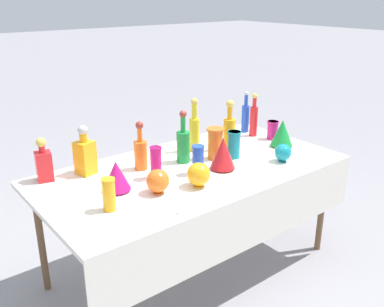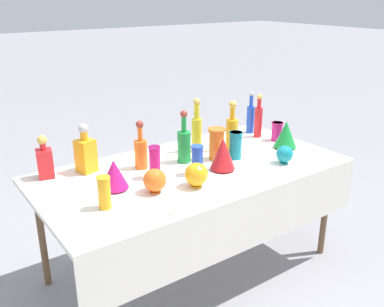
{
  "view_description": "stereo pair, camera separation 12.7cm",
  "coord_description": "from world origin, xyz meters",
  "px_view_note": "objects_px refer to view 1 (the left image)",
  "views": [
    {
      "loc": [
        -1.57,
        -2.0,
        1.82
      ],
      "look_at": [
        0.0,
        0.0,
        0.86
      ],
      "focal_mm": 40.0,
      "sensor_mm": 36.0,
      "label": 1
    },
    {
      "loc": [
        -1.47,
        -2.08,
        1.82
      ],
      "look_at": [
        0.0,
        0.0,
        0.86
      ],
      "focal_mm": 40.0,
      "sensor_mm": 36.0,
      "label": 2
    }
  ],
  "objects_px": {
    "tall_bottle_2": "(141,152)",
    "tall_bottle_3": "(183,144)",
    "slender_vase_3": "(273,129)",
    "fluted_vase_1": "(116,175)",
    "slender_vase_0": "(234,144)",
    "square_decanter_0": "(44,163)",
    "round_bowl_0": "(283,153)",
    "tall_bottle_1": "(245,116)",
    "tall_bottle_5": "(229,130)",
    "cardboard_box_behind_left": "(132,185)",
    "slender_vase_2": "(215,143)",
    "round_bowl_2": "(158,181)",
    "tall_bottle_0": "(194,130)",
    "slender_vase_1": "(109,193)",
    "slender_vase_5": "(198,159)",
    "tall_bottle_4": "(254,118)",
    "square_decanter_1": "(85,154)",
    "fluted_vase_2": "(223,153)",
    "fluted_vase_0": "(282,133)",
    "round_bowl_1": "(199,174)",
    "slender_vase_4": "(156,162)"
  },
  "relations": [
    {
      "from": "fluted_vase_2",
      "to": "round_bowl_0",
      "type": "height_order",
      "value": "fluted_vase_2"
    },
    {
      "from": "tall_bottle_5",
      "to": "cardboard_box_behind_left",
      "type": "distance_m",
      "value": 1.23
    },
    {
      "from": "slender_vase_2",
      "to": "cardboard_box_behind_left",
      "type": "height_order",
      "value": "slender_vase_2"
    },
    {
      "from": "tall_bottle_1",
      "to": "tall_bottle_4",
      "type": "distance_m",
      "value": 0.12
    },
    {
      "from": "tall_bottle_2",
      "to": "tall_bottle_3",
      "type": "height_order",
      "value": "tall_bottle_3"
    },
    {
      "from": "tall_bottle_0",
      "to": "slender_vase_3",
      "type": "bearing_deg",
      "value": -14.66
    },
    {
      "from": "slender_vase_0",
      "to": "slender_vase_5",
      "type": "height_order",
      "value": "slender_vase_0"
    },
    {
      "from": "square_decanter_1",
      "to": "tall_bottle_1",
      "type": "bearing_deg",
      "value": 0.01
    },
    {
      "from": "slender_vase_1",
      "to": "round_bowl_0",
      "type": "xyz_separation_m",
      "value": [
        1.23,
        -0.1,
        -0.03
      ]
    },
    {
      "from": "slender_vase_3",
      "to": "fluted_vase_0",
      "type": "xyz_separation_m",
      "value": [
        -0.07,
        -0.16,
        0.03
      ]
    },
    {
      "from": "tall_bottle_4",
      "to": "round_bowl_1",
      "type": "relative_size",
      "value": 2.32
    },
    {
      "from": "round_bowl_0",
      "to": "tall_bottle_1",
      "type": "bearing_deg",
      "value": 66.83
    },
    {
      "from": "square_decanter_0",
      "to": "slender_vase_0",
      "type": "xyz_separation_m",
      "value": [
        1.15,
        -0.42,
        -0.01
      ]
    },
    {
      "from": "round_bowl_0",
      "to": "cardboard_box_behind_left",
      "type": "height_order",
      "value": "round_bowl_0"
    },
    {
      "from": "tall_bottle_4",
      "to": "round_bowl_2",
      "type": "relative_size",
      "value": 2.41
    },
    {
      "from": "fluted_vase_2",
      "to": "round_bowl_2",
      "type": "height_order",
      "value": "fluted_vase_2"
    },
    {
      "from": "tall_bottle_1",
      "to": "tall_bottle_4",
      "type": "bearing_deg",
      "value": -101.37
    },
    {
      "from": "tall_bottle_2",
      "to": "slender_vase_1",
      "type": "relative_size",
      "value": 1.78
    },
    {
      "from": "square_decanter_1",
      "to": "round_bowl_0",
      "type": "distance_m",
      "value": 1.28
    },
    {
      "from": "square_decanter_0",
      "to": "fluted_vase_2",
      "type": "distance_m",
      "value": 1.09
    },
    {
      "from": "slender_vase_1",
      "to": "slender_vase_5",
      "type": "relative_size",
      "value": 0.96
    },
    {
      "from": "fluted_vase_0",
      "to": "fluted_vase_2",
      "type": "relative_size",
      "value": 0.94
    },
    {
      "from": "tall_bottle_2",
      "to": "fluted_vase_0",
      "type": "height_order",
      "value": "tall_bottle_2"
    },
    {
      "from": "slender_vase_3",
      "to": "fluted_vase_1",
      "type": "bearing_deg",
      "value": -176.97
    },
    {
      "from": "square_decanter_0",
      "to": "round_bowl_0",
      "type": "bearing_deg",
      "value": -26.66
    },
    {
      "from": "tall_bottle_1",
      "to": "fluted_vase_1",
      "type": "distance_m",
      "value": 1.4
    },
    {
      "from": "round_bowl_0",
      "to": "square_decanter_0",
      "type": "bearing_deg",
      "value": 153.34
    },
    {
      "from": "square_decanter_0",
      "to": "slender_vase_2",
      "type": "relative_size",
      "value": 1.26
    },
    {
      "from": "round_bowl_2",
      "to": "tall_bottle_0",
      "type": "bearing_deg",
      "value": 34.95
    },
    {
      "from": "tall_bottle_5",
      "to": "slender_vase_0",
      "type": "xyz_separation_m",
      "value": [
        -0.09,
        -0.14,
        -0.04
      ]
    },
    {
      "from": "cardboard_box_behind_left",
      "to": "round_bowl_1",
      "type": "bearing_deg",
      "value": -103.04
    },
    {
      "from": "tall_bottle_2",
      "to": "slender_vase_0",
      "type": "bearing_deg",
      "value": -19.85
    },
    {
      "from": "slender_vase_0",
      "to": "fluted_vase_2",
      "type": "height_order",
      "value": "fluted_vase_2"
    },
    {
      "from": "slender_vase_4",
      "to": "slender_vase_2",
      "type": "bearing_deg",
      "value": 3.2
    },
    {
      "from": "slender_vase_4",
      "to": "fluted_vase_1",
      "type": "xyz_separation_m",
      "value": [
        -0.27,
        -0.01,
        -0.01
      ]
    },
    {
      "from": "tall_bottle_1",
      "to": "round_bowl_1",
      "type": "relative_size",
      "value": 2.28
    },
    {
      "from": "tall_bottle_4",
      "to": "square_decanter_0",
      "type": "height_order",
      "value": "tall_bottle_4"
    },
    {
      "from": "slender_vase_0",
      "to": "round_bowl_0",
      "type": "height_order",
      "value": "slender_vase_0"
    },
    {
      "from": "slender_vase_0",
      "to": "tall_bottle_3",
      "type": "bearing_deg",
      "value": 154.94
    },
    {
      "from": "slender_vase_4",
      "to": "cardboard_box_behind_left",
      "type": "height_order",
      "value": "slender_vase_4"
    },
    {
      "from": "cardboard_box_behind_left",
      "to": "tall_bottle_3",
      "type": "bearing_deg",
      "value": -98.55
    },
    {
      "from": "slender_vase_3",
      "to": "fluted_vase_2",
      "type": "relative_size",
      "value": 0.67
    },
    {
      "from": "tall_bottle_0",
      "to": "round_bowl_2",
      "type": "height_order",
      "value": "tall_bottle_0"
    },
    {
      "from": "tall_bottle_0",
      "to": "round_bowl_0",
      "type": "bearing_deg",
      "value": -57.74
    },
    {
      "from": "tall_bottle_0",
      "to": "square_decanter_1",
      "type": "height_order",
      "value": "tall_bottle_0"
    },
    {
      "from": "tall_bottle_2",
      "to": "round_bowl_2",
      "type": "relative_size",
      "value": 2.25
    },
    {
      "from": "tall_bottle_5",
      "to": "fluted_vase_1",
      "type": "relative_size",
      "value": 2.02
    },
    {
      "from": "tall_bottle_3",
      "to": "round_bowl_1",
      "type": "bearing_deg",
      "value": -114.13
    },
    {
      "from": "tall_bottle_3",
      "to": "slender_vase_0",
      "type": "xyz_separation_m",
      "value": [
        0.32,
        -0.15,
        -0.03
      ]
    },
    {
      "from": "slender_vase_2",
      "to": "fluted_vase_2",
      "type": "bearing_deg",
      "value": -116.05
    }
  ]
}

